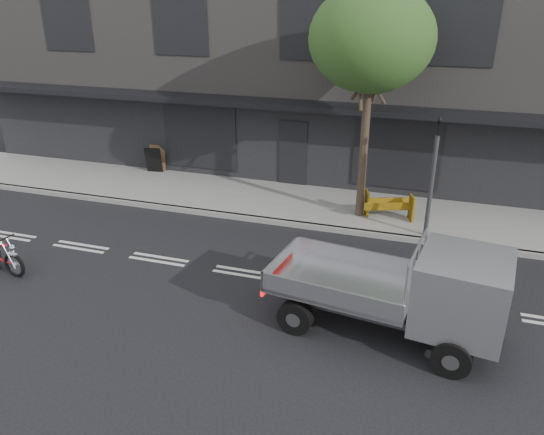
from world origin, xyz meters
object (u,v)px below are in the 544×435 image
Objects in this scene: traffic_light_pole at (431,185)px; sandwich_board at (153,160)px; flatbed_ute at (438,291)px; construction_barrier at (388,207)px; street_tree at (372,39)px.

sandwich_board is at bearing 165.59° from traffic_light_pole.
traffic_light_pole is 4.91m from flatbed_ute.
flatbed_ute reaches higher than construction_barrier.
sandwich_board is (-10.35, 7.44, -0.58)m from flatbed_ute.
flatbed_ute is 12.76m from sandwich_board.
flatbed_ute is (0.36, -4.88, -0.44)m from traffic_light_pole.
traffic_light_pole is 1.75m from construction_barrier.
street_tree is at bearing -20.08° from sandwich_board.
construction_barrier is at bearing -7.81° from street_tree.
flatbed_ute is at bearing -75.00° from construction_barrier.
street_tree is 7.41m from flatbed_ute.
traffic_light_pole is 3.63× the size of sandwich_board.
street_tree is 1.41× the size of flatbed_ute.
street_tree reaches higher than sandwich_board.
traffic_light_pole is at bearing 101.98° from flatbed_ute.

